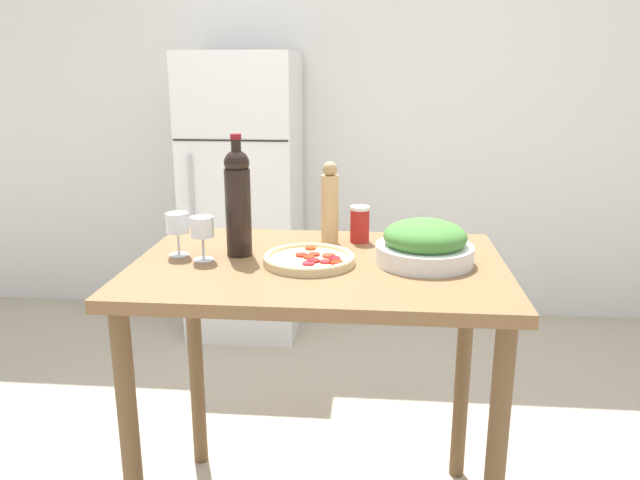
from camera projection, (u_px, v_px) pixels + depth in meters
wall_back at (350, 108)px, 3.82m from camera, size 6.40×0.08×2.60m
refrigerator at (244, 196)px, 3.66m from camera, size 0.63×0.64×1.63m
prep_counter at (319, 305)px, 1.96m from camera, size 1.14×0.77×0.96m
wine_bottle at (238, 200)px, 1.95m from camera, size 0.08×0.08×0.38m
wine_glass_near at (202, 229)px, 1.92m from camera, size 0.07×0.07×0.14m
wine_glass_far at (177, 225)px, 1.96m from camera, size 0.07×0.07×0.14m
pepper_mill at (330, 205)px, 2.09m from camera, size 0.06×0.06×0.28m
salad_bowl at (425, 244)px, 1.90m from camera, size 0.30×0.30×0.14m
homemade_pizza at (309, 259)px, 1.90m from camera, size 0.28×0.28×0.03m
salt_canister at (360, 224)px, 2.13m from camera, size 0.07×0.07×0.12m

